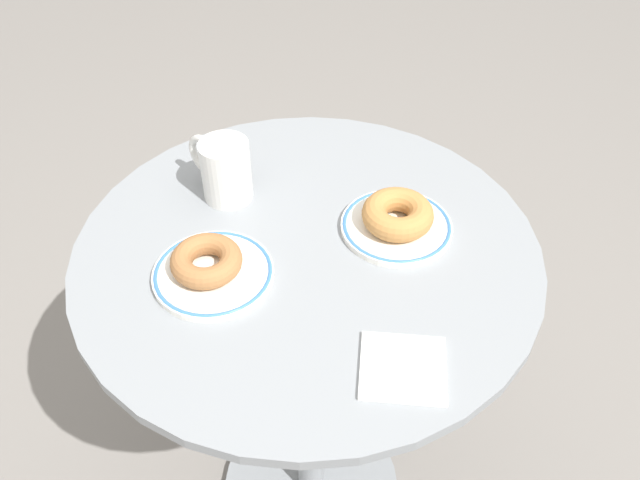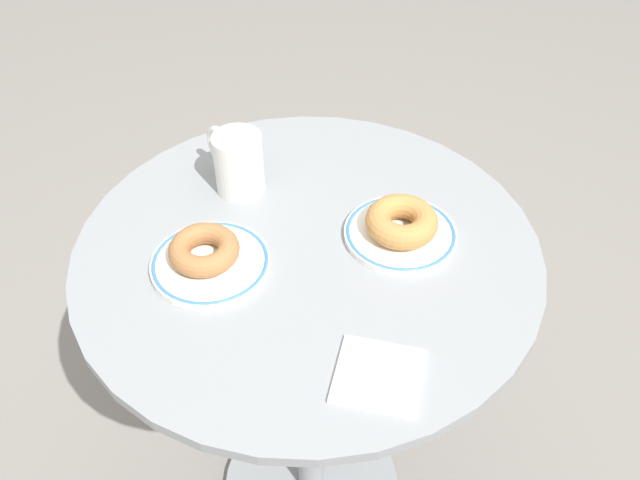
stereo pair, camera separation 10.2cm
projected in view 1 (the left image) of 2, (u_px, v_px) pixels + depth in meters
cafe_table at (309, 348)px, 1.21m from camera, size 0.71×0.71×0.77m
plate_left at (213, 274)px, 0.98m from camera, size 0.18×0.18×0.01m
plate_right at (396, 226)px, 1.06m from camera, size 0.17×0.17×0.01m
donut_cinnamon at (206, 261)px, 0.97m from camera, size 0.14×0.14×0.03m
donut_old_fashioned at (398, 214)px, 1.04m from camera, size 0.15×0.15×0.04m
paper_napkin at (403, 368)px, 0.87m from camera, size 0.13×0.13×0.01m
coffee_mug at (224, 169)px, 1.09m from camera, size 0.10×0.11×0.10m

